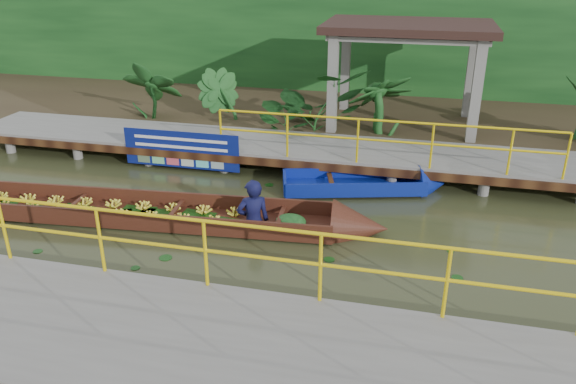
# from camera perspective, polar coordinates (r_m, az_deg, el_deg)

# --- Properties ---
(ground) EXTENTS (80.00, 80.00, 0.00)m
(ground) POSITION_cam_1_polar(r_m,az_deg,el_deg) (11.11, -6.19, -3.31)
(ground) COLOR #2C341A
(ground) RESTS_ON ground
(land_strip) EXTENTS (30.00, 8.00, 0.45)m
(land_strip) POSITION_cam_1_polar(r_m,az_deg,el_deg) (17.80, 1.81, 8.00)
(land_strip) COLOR #36291B
(land_strip) RESTS_ON ground
(far_dock) EXTENTS (16.00, 2.06, 1.66)m
(far_dock) POSITION_cam_1_polar(r_m,az_deg,el_deg) (13.94, -1.55, 4.63)
(far_dock) COLOR slate
(far_dock) RESTS_ON ground
(near_dock) EXTENTS (18.00, 2.40, 1.73)m
(near_dock) POSITION_cam_1_polar(r_m,az_deg,el_deg) (7.35, -9.84, -16.48)
(near_dock) COLOR slate
(near_dock) RESTS_ON ground
(pavilion) EXTENTS (4.40, 3.00, 3.00)m
(pavilion) POSITION_cam_1_polar(r_m,az_deg,el_deg) (15.76, 12.12, 15.11)
(pavilion) COLOR slate
(pavilion) RESTS_ON ground
(foliage_backdrop) EXTENTS (30.00, 0.80, 4.00)m
(foliage_backdrop) POSITION_cam_1_polar(r_m,az_deg,el_deg) (19.84, 3.42, 14.82)
(foliage_backdrop) COLOR #133E17
(foliage_backdrop) RESTS_ON ground
(vendor_boat) EXTENTS (10.51, 1.89, 2.23)m
(vendor_boat) POSITION_cam_1_polar(r_m,az_deg,el_deg) (11.56, -14.94, -1.56)
(vendor_boat) COLOR #3C1D10
(vendor_boat) RESTS_ON ground
(moored_blue_boat) EXTENTS (3.72, 1.84, 0.86)m
(moored_blue_boat) POSITION_cam_1_polar(r_m,az_deg,el_deg) (12.72, 10.53, 0.76)
(moored_blue_boat) COLOR navy
(moored_blue_boat) RESTS_ON ground
(blue_banner) EXTENTS (2.91, 0.04, 0.91)m
(blue_banner) POSITION_cam_1_polar(r_m,az_deg,el_deg) (13.72, -10.81, 4.26)
(blue_banner) COLOR navy
(blue_banner) RESTS_ON ground
(tropical_plants) EXTENTS (14.13, 1.13, 1.42)m
(tropical_plants) POSITION_cam_1_polar(r_m,az_deg,el_deg) (15.14, 8.57, 8.61)
(tropical_plants) COLOR #133E17
(tropical_plants) RESTS_ON ground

